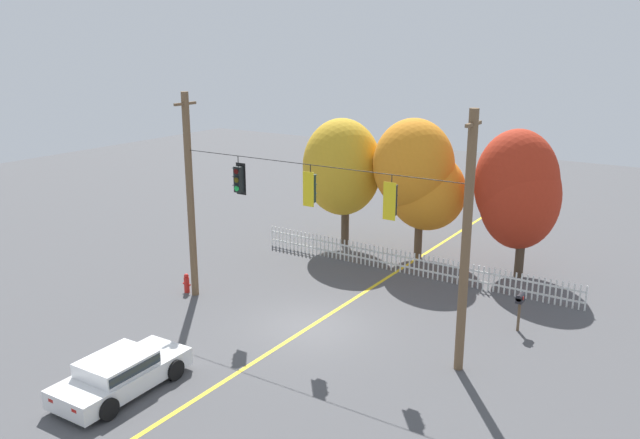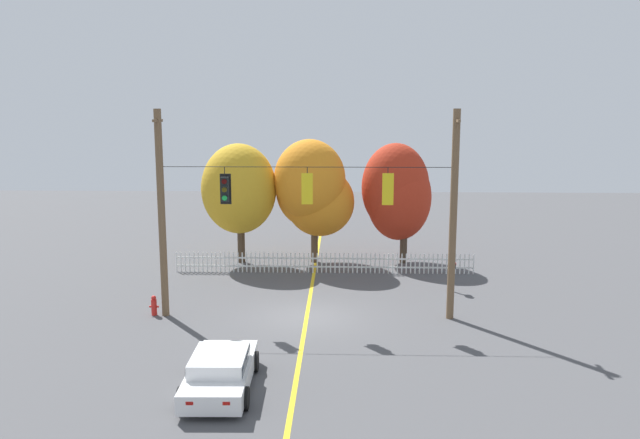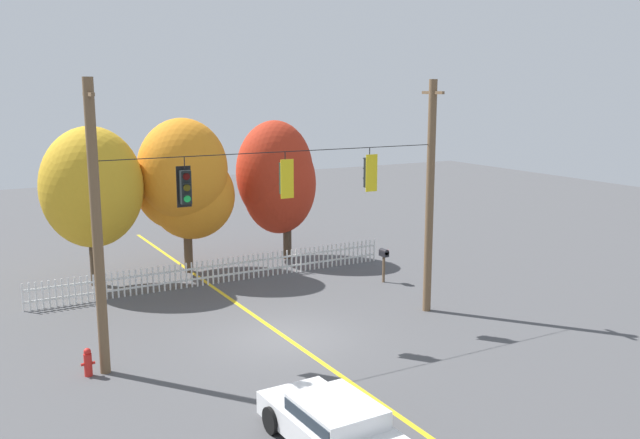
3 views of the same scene
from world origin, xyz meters
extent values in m
plane|color=#4C4C4F|center=(0.00, 0.00, 0.00)|extent=(80.00, 80.00, 0.00)
cube|color=gold|center=(0.00, 0.00, 0.00)|extent=(0.16, 36.00, 0.01)
cylinder|color=brown|center=(-5.65, 0.00, 4.07)|extent=(0.29, 0.29, 8.15)
cylinder|color=brown|center=(5.65, 0.00, 4.07)|extent=(0.29, 0.29, 8.15)
cube|color=brown|center=(-5.65, 0.00, 7.70)|extent=(0.10, 1.10, 0.10)
cube|color=brown|center=(5.65, 0.00, 7.70)|extent=(0.10, 1.10, 0.10)
cylinder|color=black|center=(0.00, 0.00, 5.95)|extent=(11.09, 0.02, 0.02)
cylinder|color=black|center=(-3.14, 0.00, 5.75)|extent=(0.03, 0.03, 0.39)
cube|color=black|center=(-3.14, 0.13, 5.08)|extent=(0.43, 0.02, 1.19)
cube|color=black|center=(-3.14, 0.00, 5.08)|extent=(0.30, 0.24, 0.96)
cylinder|color=#410706|center=(-3.14, -0.14, 5.40)|extent=(0.20, 0.03, 0.20)
cube|color=black|center=(-3.14, -0.18, 5.51)|extent=(0.22, 0.12, 0.06)
cylinder|color=#463B09|center=(-3.14, -0.14, 5.08)|extent=(0.20, 0.03, 0.20)
cube|color=black|center=(-3.14, -0.18, 5.19)|extent=(0.22, 0.12, 0.06)
cylinder|color=green|center=(-3.14, -0.14, 4.76)|extent=(0.20, 0.03, 0.20)
cube|color=black|center=(-3.14, -0.18, 4.87)|extent=(0.22, 0.12, 0.06)
cylinder|color=black|center=(0.04, 0.00, 5.78)|extent=(0.03, 0.03, 0.34)
cube|color=yellow|center=(0.04, -0.13, 5.13)|extent=(0.43, 0.02, 1.20)
cube|color=#1E3323|center=(0.04, 0.00, 5.13)|extent=(0.30, 0.24, 0.97)
cylinder|color=#410706|center=(0.04, 0.14, 5.45)|extent=(0.20, 0.03, 0.20)
cube|color=#1E3323|center=(0.04, 0.18, 5.57)|extent=(0.22, 0.12, 0.06)
cylinder|color=#463B09|center=(0.04, 0.14, 5.13)|extent=(0.20, 0.03, 0.20)
cube|color=#1E3323|center=(0.04, 0.18, 5.24)|extent=(0.22, 0.12, 0.06)
cylinder|color=green|center=(0.04, 0.14, 4.81)|extent=(0.20, 0.03, 0.20)
cube|color=#1E3323|center=(0.04, 0.18, 4.92)|extent=(0.22, 0.12, 0.06)
cylinder|color=black|center=(3.12, 0.00, 5.78)|extent=(0.03, 0.03, 0.33)
cube|color=yellow|center=(3.12, -0.13, 5.12)|extent=(0.43, 0.02, 1.22)
cube|color=black|center=(3.12, 0.00, 5.12)|extent=(0.30, 0.24, 0.98)
cylinder|color=#410706|center=(3.12, 0.14, 5.45)|extent=(0.20, 0.03, 0.20)
cube|color=black|center=(3.12, 0.18, 5.57)|extent=(0.22, 0.12, 0.06)
cylinder|color=#463B09|center=(3.12, 0.14, 5.12)|extent=(0.20, 0.03, 0.20)
cube|color=black|center=(3.12, 0.18, 5.24)|extent=(0.22, 0.12, 0.06)
cylinder|color=green|center=(3.12, 0.14, 4.80)|extent=(0.20, 0.03, 0.20)
cube|color=black|center=(3.12, 0.18, 4.91)|extent=(0.22, 0.12, 0.06)
cube|color=white|center=(-7.00, 6.93, 0.51)|extent=(0.06, 0.04, 1.03)
cube|color=white|center=(-6.77, 6.93, 0.51)|extent=(0.06, 0.04, 1.03)
cube|color=white|center=(-6.55, 6.93, 0.51)|extent=(0.06, 0.04, 1.03)
cube|color=white|center=(-6.33, 6.93, 0.51)|extent=(0.06, 0.04, 1.03)
cube|color=white|center=(-6.10, 6.93, 0.51)|extent=(0.06, 0.04, 1.03)
cube|color=white|center=(-5.88, 6.93, 0.51)|extent=(0.06, 0.04, 1.03)
cube|color=white|center=(-5.65, 6.93, 0.51)|extent=(0.06, 0.04, 1.03)
cube|color=white|center=(-5.43, 6.93, 0.51)|extent=(0.06, 0.04, 1.03)
cube|color=white|center=(-5.21, 6.93, 0.51)|extent=(0.06, 0.04, 1.03)
cube|color=white|center=(-4.98, 6.93, 0.51)|extent=(0.06, 0.04, 1.03)
cube|color=white|center=(-4.76, 6.93, 0.51)|extent=(0.06, 0.04, 1.03)
cube|color=white|center=(-4.53, 6.93, 0.51)|extent=(0.06, 0.04, 1.03)
cube|color=white|center=(-4.31, 6.93, 0.51)|extent=(0.06, 0.04, 1.03)
cube|color=white|center=(-4.09, 6.93, 0.51)|extent=(0.06, 0.04, 1.03)
cube|color=white|center=(-3.86, 6.93, 0.51)|extent=(0.06, 0.04, 1.03)
cube|color=white|center=(-3.64, 6.93, 0.51)|extent=(0.06, 0.04, 1.03)
cube|color=white|center=(-3.42, 6.93, 0.51)|extent=(0.06, 0.04, 1.03)
cube|color=white|center=(-3.19, 6.93, 0.51)|extent=(0.06, 0.04, 1.03)
cube|color=white|center=(-2.97, 6.93, 0.51)|extent=(0.06, 0.04, 1.03)
cube|color=white|center=(-2.74, 6.93, 0.51)|extent=(0.06, 0.04, 1.03)
cube|color=white|center=(-2.52, 6.93, 0.51)|extent=(0.06, 0.04, 1.03)
cube|color=white|center=(-2.30, 6.93, 0.51)|extent=(0.06, 0.04, 1.03)
cube|color=white|center=(-2.07, 6.93, 0.51)|extent=(0.06, 0.04, 1.03)
cube|color=white|center=(-1.85, 6.93, 0.51)|extent=(0.06, 0.04, 1.03)
cube|color=white|center=(-1.63, 6.93, 0.51)|extent=(0.06, 0.04, 1.03)
cube|color=white|center=(-1.40, 6.93, 0.51)|extent=(0.06, 0.04, 1.03)
cube|color=white|center=(-1.18, 6.93, 0.51)|extent=(0.06, 0.04, 1.03)
cube|color=white|center=(-0.95, 6.93, 0.51)|extent=(0.06, 0.04, 1.03)
cube|color=white|center=(-0.73, 6.93, 0.51)|extent=(0.06, 0.04, 1.03)
cube|color=white|center=(-0.51, 6.93, 0.51)|extent=(0.06, 0.04, 1.03)
cube|color=white|center=(-0.28, 6.93, 0.51)|extent=(0.06, 0.04, 1.03)
cube|color=white|center=(-0.06, 6.93, 0.51)|extent=(0.06, 0.04, 1.03)
cube|color=white|center=(0.17, 6.93, 0.51)|extent=(0.06, 0.04, 1.03)
cube|color=white|center=(0.39, 6.93, 0.51)|extent=(0.06, 0.04, 1.03)
cube|color=white|center=(0.61, 6.93, 0.51)|extent=(0.06, 0.04, 1.03)
cube|color=white|center=(0.84, 6.93, 0.51)|extent=(0.06, 0.04, 1.03)
cube|color=white|center=(1.06, 6.93, 0.51)|extent=(0.06, 0.04, 1.03)
cube|color=white|center=(1.28, 6.93, 0.51)|extent=(0.06, 0.04, 1.03)
cube|color=white|center=(1.51, 6.93, 0.51)|extent=(0.06, 0.04, 1.03)
cube|color=white|center=(1.73, 6.93, 0.51)|extent=(0.06, 0.04, 1.03)
cube|color=white|center=(1.96, 6.93, 0.51)|extent=(0.06, 0.04, 1.03)
cube|color=white|center=(2.18, 6.93, 0.51)|extent=(0.06, 0.04, 1.03)
cube|color=white|center=(2.40, 6.93, 0.51)|extent=(0.06, 0.04, 1.03)
cube|color=white|center=(2.63, 6.93, 0.51)|extent=(0.06, 0.04, 1.03)
cube|color=white|center=(2.85, 6.93, 0.51)|extent=(0.06, 0.04, 1.03)
cube|color=white|center=(3.08, 6.93, 0.51)|extent=(0.06, 0.04, 1.03)
cube|color=white|center=(3.30, 6.93, 0.51)|extent=(0.06, 0.04, 1.03)
cube|color=white|center=(3.52, 6.93, 0.51)|extent=(0.06, 0.04, 1.03)
cube|color=white|center=(3.75, 6.93, 0.51)|extent=(0.06, 0.04, 1.03)
cube|color=white|center=(3.97, 6.93, 0.51)|extent=(0.06, 0.04, 1.03)
cube|color=white|center=(4.19, 6.93, 0.51)|extent=(0.06, 0.04, 1.03)
cube|color=white|center=(4.42, 6.93, 0.51)|extent=(0.06, 0.04, 1.03)
cube|color=white|center=(4.64, 6.93, 0.51)|extent=(0.06, 0.04, 1.03)
cube|color=white|center=(4.87, 6.93, 0.51)|extent=(0.06, 0.04, 1.03)
cube|color=white|center=(5.09, 6.93, 0.51)|extent=(0.06, 0.04, 1.03)
cube|color=white|center=(5.31, 6.93, 0.51)|extent=(0.06, 0.04, 1.03)
cube|color=white|center=(5.54, 6.93, 0.51)|extent=(0.06, 0.04, 1.03)
cube|color=white|center=(5.76, 6.93, 0.51)|extent=(0.06, 0.04, 1.03)
cube|color=white|center=(5.98, 6.93, 0.51)|extent=(0.06, 0.04, 1.03)
cube|color=white|center=(6.21, 6.93, 0.51)|extent=(0.06, 0.04, 1.03)
cube|color=white|center=(6.43, 6.93, 0.51)|extent=(0.06, 0.04, 1.03)
cube|color=white|center=(6.66, 6.93, 0.51)|extent=(0.06, 0.04, 1.03)
cube|color=white|center=(6.88, 6.93, 0.51)|extent=(0.06, 0.04, 1.03)
cube|color=white|center=(7.10, 6.93, 0.51)|extent=(0.06, 0.04, 1.03)
cube|color=white|center=(7.33, 6.93, 0.51)|extent=(0.06, 0.04, 1.03)
cube|color=white|center=(7.55, 6.93, 0.51)|extent=(0.06, 0.04, 1.03)
cube|color=white|center=(7.78, 6.93, 0.51)|extent=(0.06, 0.04, 1.03)
cube|color=white|center=(8.00, 6.93, 0.51)|extent=(0.06, 0.04, 1.03)
cube|color=white|center=(0.50, 6.96, 0.31)|extent=(15.00, 0.03, 0.08)
cube|color=white|center=(0.50, 6.96, 0.74)|extent=(15.00, 0.03, 0.08)
cylinder|color=#473828|center=(-4.03, 9.10, 1.34)|extent=(0.40, 0.40, 2.67)
ellipsoid|color=gold|center=(-4.03, 8.75, 4.05)|extent=(3.95, 3.55, 4.75)
ellipsoid|color=gold|center=(-4.41, 9.10, 3.84)|extent=(3.11, 2.63, 2.86)
cylinder|color=brown|center=(-0.07, 9.26, 1.12)|extent=(0.37, 0.37, 2.24)
ellipsoid|color=orange|center=(0.22, 9.32, 3.28)|extent=(3.68, 3.14, 3.68)
ellipsoid|color=orange|center=(-0.43, 9.60, 3.94)|extent=(3.47, 3.30, 4.11)
ellipsoid|color=orange|center=(-0.31, 8.90, 4.51)|extent=(3.78, 3.40, 4.28)
cylinder|color=#473828|center=(4.73, 9.31, 1.05)|extent=(0.39, 0.39, 2.10)
ellipsoid|color=#B22D19|center=(4.44, 9.54, 3.51)|extent=(3.47, 3.22, 4.60)
ellipsoid|color=#B22D19|center=(4.25, 9.56, 4.06)|extent=(3.61, 3.11, 4.72)
cube|color=white|center=(-2.16, -6.69, 0.45)|extent=(1.86, 4.19, 0.55)
cube|color=white|center=(-2.15, -6.84, 0.94)|extent=(1.59, 2.03, 0.42)
cube|color=#232D38|center=(-2.15, -6.84, 0.94)|extent=(1.62, 1.95, 0.27)
cylinder|color=black|center=(-3.06, -5.43, 0.32)|extent=(0.20, 0.64, 0.64)
cylinder|color=black|center=(-1.32, -5.38, 0.32)|extent=(0.20, 0.64, 0.64)
cylinder|color=black|center=(-2.99, -7.99, 0.32)|extent=(0.20, 0.64, 0.64)
cylinder|color=black|center=(-1.25, -7.94, 0.32)|extent=(0.20, 0.64, 0.64)
cube|color=white|center=(-2.69, -4.65, 0.55)|extent=(0.20, 0.05, 0.10)
cube|color=white|center=(-1.73, -4.62, 0.55)|extent=(0.20, 0.05, 0.10)
cube|color=red|center=(-2.58, -8.75, 0.55)|extent=(0.20, 0.05, 0.10)
cube|color=red|center=(-1.62, -8.72, 0.55)|extent=(0.20, 0.05, 0.10)
cylinder|color=red|center=(-6.11, -0.01, 0.32)|extent=(0.22, 0.22, 0.65)
sphere|color=red|center=(-6.11, -0.01, 0.71)|extent=(0.20, 0.20, 0.20)
cylinder|color=red|center=(-6.26, -0.01, 0.35)|extent=(0.08, 0.08, 0.08)
cylinder|color=red|center=(-5.96, -0.01, 0.35)|extent=(0.08, 0.08, 0.08)
cube|color=brown|center=(6.38, 3.80, 0.54)|extent=(0.08, 0.08, 1.08)
cube|color=black|center=(6.38, 3.80, 1.19)|extent=(0.22, 0.44, 0.20)
cylinder|color=black|center=(6.38, 3.80, 1.29)|extent=(0.22, 0.44, 0.22)
cube|color=red|center=(6.51, 3.70, 1.30)|extent=(0.02, 0.08, 0.12)
camera|label=1|loc=(12.11, -17.83, 9.98)|focal=36.40mm
camera|label=2|loc=(1.31, -23.87, 7.99)|focal=35.23mm
camera|label=3|loc=(-9.33, -18.90, 7.87)|focal=38.90mm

